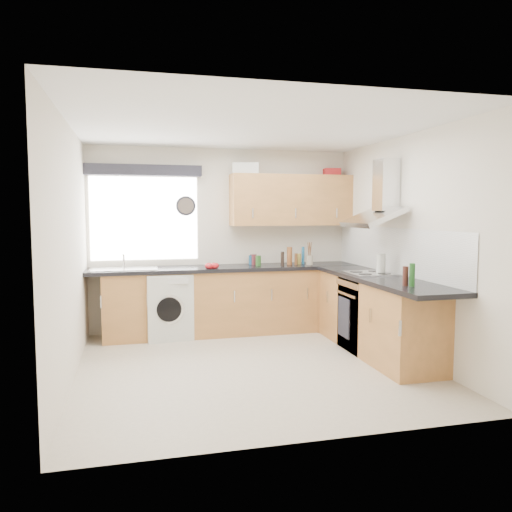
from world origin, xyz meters
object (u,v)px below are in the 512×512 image
object	(u,v)px
extractor_hood	(379,201)
upper_cabinets	(291,200)
oven	(369,314)
washing_machine	(167,305)

from	to	relation	value
extractor_hood	upper_cabinets	distance (m)	1.48
oven	upper_cabinets	xyz separation A→B (m)	(-0.55, 1.32, 1.38)
oven	upper_cabinets	distance (m)	1.99
oven	upper_cabinets	size ratio (longest dim) A/B	0.50
extractor_hood	upper_cabinets	world-z (taller)	upper_cabinets
oven	washing_machine	bearing A→B (deg)	153.07
oven	upper_cabinets	bearing A→B (deg)	112.54
extractor_hood	washing_machine	xyz separation A→B (m)	(-2.39, 1.16, -1.35)
upper_cabinets	washing_machine	distance (m)	2.22
washing_machine	oven	bearing A→B (deg)	-32.96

